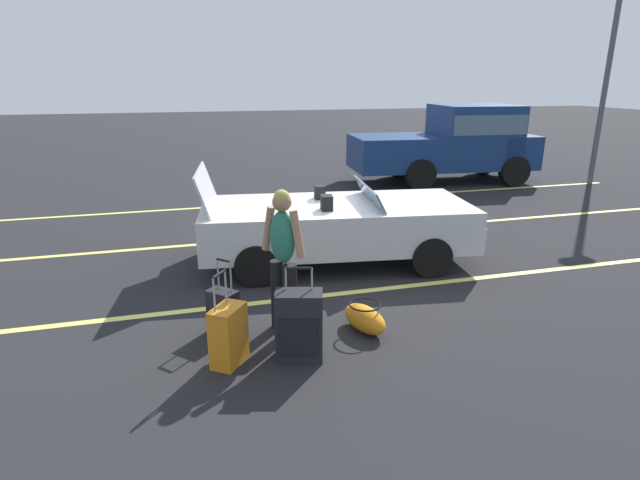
# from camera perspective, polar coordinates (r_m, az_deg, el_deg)

# --- Properties ---
(ground_plane) EXTENTS (80.00, 80.00, 0.00)m
(ground_plane) POSITION_cam_1_polar(r_m,az_deg,el_deg) (8.11, 1.77, -2.38)
(ground_plane) COLOR black
(lot_line_near) EXTENTS (18.00, 0.12, 0.01)m
(lot_line_near) POSITION_cam_1_polar(r_m,az_deg,el_deg) (7.00, 4.80, -5.77)
(lot_line_near) COLOR #EAE066
(lot_line_near) RESTS_ON ground_plane
(lot_line_mid) EXTENTS (18.00, 0.12, 0.01)m
(lot_line_mid) POSITION_cam_1_polar(r_m,az_deg,el_deg) (9.43, -0.82, 0.52)
(lot_line_mid) COLOR #EAE066
(lot_line_mid) RESTS_ON ground_plane
(lot_line_far) EXTENTS (18.00, 0.12, 0.01)m
(lot_line_far) POSITION_cam_1_polar(r_m,az_deg,el_deg) (11.97, -4.10, 4.20)
(lot_line_far) COLOR #EAE066
(lot_line_far) RESTS_ON ground_plane
(convertible_car) EXTENTS (4.33, 2.28, 1.53)m
(convertible_car) POSITION_cam_1_polar(r_m,az_deg,el_deg) (7.96, 3.22, 1.70)
(convertible_car) COLOR silver
(convertible_car) RESTS_ON ground_plane
(suitcase_large_black) EXTENTS (0.54, 0.40, 0.98)m
(suitcase_large_black) POSITION_cam_1_polar(r_m,az_deg,el_deg) (5.26, -2.36, -9.61)
(suitcase_large_black) COLOR black
(suitcase_large_black) RESTS_ON ground_plane
(suitcase_medium_bright) EXTENTS (0.43, 0.46, 0.98)m
(suitcase_medium_bright) POSITION_cam_1_polar(r_m,az_deg,el_deg) (5.28, -10.24, -10.48)
(suitcase_medium_bright) COLOR orange
(suitcase_medium_bright) RESTS_ON ground_plane
(suitcase_small_carryon) EXTENTS (0.38, 0.38, 0.86)m
(suitcase_small_carryon) POSITION_cam_1_polar(r_m,az_deg,el_deg) (5.94, -10.82, -7.81)
(suitcase_small_carryon) COLOR black
(suitcase_small_carryon) RESTS_ON ground_plane
(duffel_bag) EXTENTS (0.49, 0.70, 0.34)m
(duffel_bag) POSITION_cam_1_polar(r_m,az_deg,el_deg) (5.90, 5.05, -8.75)
(duffel_bag) COLOR orange
(duffel_bag) RESTS_ON ground_plane
(traveler_person) EXTENTS (0.45, 0.52, 1.65)m
(traveler_person) POSITION_cam_1_polar(r_m,az_deg,el_deg) (5.64, -4.18, -1.51)
(traveler_person) COLOR black
(traveler_person) RESTS_ON ground_plane
(parked_pickup_truck_near) EXTENTS (5.15, 2.41, 2.10)m
(parked_pickup_truck_near) POSITION_cam_1_polar(r_m,az_deg,el_deg) (14.83, 15.10, 10.60)
(parked_pickup_truck_near) COLOR navy
(parked_pickup_truck_near) RESTS_ON ground_plane
(parking_lamp_post) EXTENTS (0.50, 0.24, 6.17)m
(parking_lamp_post) POSITION_cam_1_polar(r_m,az_deg,el_deg) (15.77, 29.93, 18.12)
(parking_lamp_post) COLOR #4C4C51
(parking_lamp_post) RESTS_ON ground_plane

